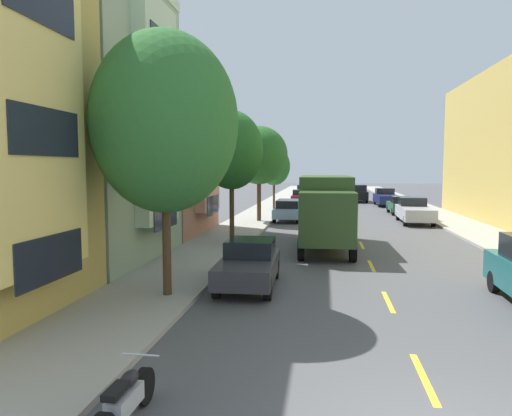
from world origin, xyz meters
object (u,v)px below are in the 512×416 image
at_px(parked_pickup_silver, 414,211).
at_px(parked_hatchback_burgundy, 300,197).
at_px(street_tree_third, 259,155).
at_px(street_tree_farthest, 274,166).
at_px(parked_pickup_navy, 386,198).
at_px(parked_pickup_red, 305,192).
at_px(parked_motorcycle, 125,401).
at_px(delivery_box_truck, 326,208).
at_px(street_tree_second, 232,150).
at_px(street_tree_nearest, 165,123).
at_px(moving_black_sedan, 358,193).
at_px(parked_hatchback_forest, 400,205).
at_px(parked_hatchback_charcoal, 249,264).
at_px(parked_wagon_sky, 288,210).

bearing_deg(parked_pickup_silver, parked_hatchback_burgundy, 119.01).
distance_m(street_tree_third, street_tree_farthest, 9.76).
bearing_deg(parked_pickup_navy, parked_pickup_red, 131.74).
bearing_deg(parked_motorcycle, delivery_box_truck, 79.77).
distance_m(parked_pickup_red, parked_pickup_navy, 12.76).
height_order(street_tree_second, delivery_box_truck, street_tree_second).
bearing_deg(parked_pickup_red, street_tree_third, -94.79).
relative_size(street_tree_second, delivery_box_truck, 0.84).
xyz_separation_m(parked_pickup_silver, parked_motorcycle, (-9.08, -27.53, -0.42)).
relative_size(street_tree_third, delivery_box_truck, 0.85).
distance_m(street_tree_nearest, moving_black_sedan, 41.75).
relative_size(street_tree_third, moving_black_sedan, 1.37).
height_order(street_tree_nearest, street_tree_third, street_tree_nearest).
distance_m(parked_pickup_red, parked_motorcycle, 52.00).
distance_m(parked_hatchback_forest, parked_pickup_red, 20.12).
height_order(street_tree_farthest, parked_hatchback_forest, street_tree_farthest).
distance_m(parked_hatchback_charcoal, moving_black_sedan, 39.43).
relative_size(street_tree_nearest, parked_hatchback_charcoal, 1.88).
xyz_separation_m(street_tree_nearest, street_tree_second, (0.00, 9.73, -0.44)).
relative_size(street_tree_nearest, parked_pickup_navy, 1.42).
xyz_separation_m(parked_pickup_silver, moving_black_sedan, (-2.53, 19.92, 0.16)).
relative_size(street_tree_farthest, parked_pickup_silver, 1.04).
bearing_deg(parked_pickup_silver, street_tree_farthest, 141.96).
bearing_deg(parked_hatchback_charcoal, street_tree_third, 96.90).
distance_m(parked_hatchback_forest, parked_hatchback_burgundy, 12.94).
bearing_deg(parked_pickup_navy, parked_motorcycle, -101.98).
height_order(delivery_box_truck, parked_pickup_silver, delivery_box_truck).
distance_m(street_tree_third, delivery_box_truck, 11.24).
distance_m(parked_pickup_red, moving_black_sedan, 7.56).
bearing_deg(parked_hatchback_burgundy, street_tree_nearest, -93.10).
distance_m(street_tree_second, parked_pickup_red, 35.81).
xyz_separation_m(parked_hatchback_charcoal, parked_pickup_silver, (8.59, 19.04, 0.07)).
bearing_deg(delivery_box_truck, parked_pickup_silver, 61.33).
xyz_separation_m(moving_black_sedan, parked_motorcycle, (-6.55, -47.45, -0.58)).
bearing_deg(parked_motorcycle, parked_pickup_silver, 71.75).
bearing_deg(delivery_box_truck, street_tree_farthest, 103.19).
bearing_deg(parked_wagon_sky, street_tree_farthest, 103.15).
bearing_deg(street_tree_second, delivery_box_truck, -1.81).
bearing_deg(parked_hatchback_forest, parked_hatchback_charcoal, -108.79).
bearing_deg(street_tree_nearest, delivery_box_truck, 64.39).
xyz_separation_m(street_tree_farthest, parked_wagon_sky, (1.91, -8.19, -3.16)).
bearing_deg(parked_pickup_navy, parked_pickup_silver, -89.74).
bearing_deg(parked_pickup_red, delivery_box_truck, -86.10).
height_order(parked_pickup_silver, moving_black_sedan, moving_black_sedan).
bearing_deg(parked_motorcycle, street_tree_second, 95.73).
distance_m(parked_hatchback_burgundy, parked_pickup_red, 8.69).
xyz_separation_m(parked_hatchback_burgundy, parked_pickup_silver, (8.75, -15.78, 0.07)).
bearing_deg(parked_wagon_sky, parked_hatchback_forest, 34.44).
height_order(parked_hatchback_charcoal, parked_pickup_silver, parked_pickup_silver).
distance_m(street_tree_nearest, street_tree_third, 19.47).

